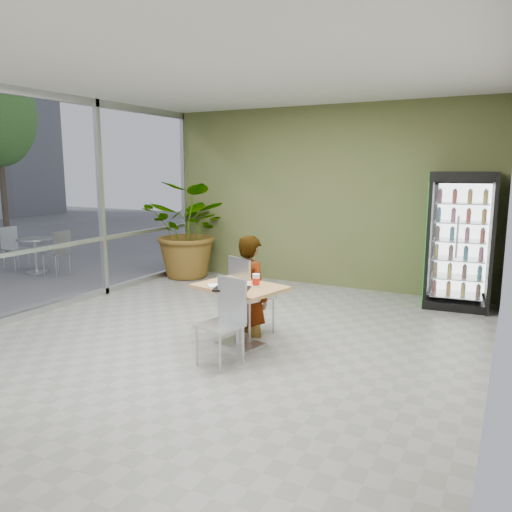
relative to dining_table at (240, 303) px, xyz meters
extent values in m
plane|color=gray|center=(-0.29, 0.00, -0.54)|extent=(7.00, 7.00, 0.00)
cube|color=#B08C4B|center=(0.00, 0.00, 0.19)|extent=(1.13, 0.91, 0.04)
cylinder|color=#AFB2B4|center=(0.00, 0.00, -0.18)|extent=(0.10, 0.10, 0.71)
cube|color=#AFB2B4|center=(0.00, 0.00, -0.52)|extent=(0.58, 0.50, 0.04)
cube|color=#AFB2B4|center=(-0.12, 0.54, -0.06)|extent=(0.59, 0.59, 0.03)
cube|color=#AFB2B4|center=(-0.21, 0.35, 0.20)|extent=(0.41, 0.22, 0.53)
cylinder|color=#AFB2B4|center=(0.14, 0.63, -0.30)|extent=(0.03, 0.03, 0.48)
cylinder|color=#AFB2B4|center=(-0.20, 0.80, -0.30)|extent=(0.03, 0.03, 0.48)
cylinder|color=#AFB2B4|center=(-0.03, 0.29, -0.30)|extent=(0.03, 0.03, 0.48)
cylinder|color=#AFB2B4|center=(-0.37, 0.46, -0.30)|extent=(0.03, 0.03, 0.48)
cube|color=#AFB2B4|center=(0.09, -0.60, -0.09)|extent=(0.50, 0.50, 0.03)
cube|color=#AFB2B4|center=(0.13, -0.41, 0.15)|extent=(0.41, 0.12, 0.49)
cylinder|color=#AFB2B4|center=(-0.12, -0.74, -0.31)|extent=(0.02, 0.02, 0.44)
cylinder|color=#AFB2B4|center=(0.22, -0.82, -0.31)|extent=(0.02, 0.02, 0.44)
cylinder|color=#AFB2B4|center=(-0.04, -0.39, -0.31)|extent=(0.02, 0.02, 0.44)
cylinder|color=#AFB2B4|center=(0.30, -0.47, -0.31)|extent=(0.02, 0.02, 0.44)
imported|color=black|center=(-0.12, 0.49, -0.05)|extent=(0.69, 0.59, 1.58)
cylinder|color=white|center=(0.02, 0.07, 0.22)|extent=(0.24, 0.24, 0.01)
cylinder|color=white|center=(0.21, 0.01, 0.29)|extent=(0.08, 0.08, 0.15)
cylinder|color=red|center=(0.21, 0.01, 0.28)|extent=(0.09, 0.09, 0.08)
cylinder|color=white|center=(0.21, 0.01, 0.36)|extent=(0.09, 0.09, 0.01)
cube|color=white|center=(-0.22, -0.19, 0.22)|extent=(0.22, 0.22, 0.02)
cube|color=black|center=(0.02, -0.23, 0.22)|extent=(0.45, 0.38, 0.02)
cube|color=black|center=(2.09, 3.06, 0.49)|extent=(0.99, 0.80, 2.06)
cube|color=green|center=(1.62, 3.06, 0.49)|extent=(0.07, 0.71, 2.02)
cube|color=silver|center=(2.09, 2.71, 0.51)|extent=(0.74, 0.08, 1.65)
imported|color=#316026|center=(-2.75, 2.94, 0.40)|extent=(1.76, 1.54, 1.87)
camera|label=1|loc=(2.81, -4.98, 1.57)|focal=35.00mm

